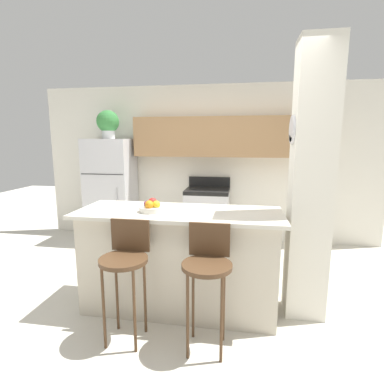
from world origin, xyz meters
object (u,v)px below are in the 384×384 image
(potted_plant_on_fridge, at_px, (108,123))
(bar_stool_right, at_px, (207,267))
(refrigerator, at_px, (111,190))
(fruit_bowl, at_px, (152,207))
(bar_stool_left, at_px, (125,261))
(stove_range, at_px, (207,217))

(potted_plant_on_fridge, bearing_deg, bar_stool_right, -51.73)
(refrigerator, relative_size, fruit_bowl, 7.17)
(refrigerator, height_order, fruit_bowl, refrigerator)
(bar_stool_left, relative_size, bar_stool_right, 1.00)
(stove_range, xyz_separation_m, bar_stool_right, (0.28, -2.42, 0.23))
(fruit_bowl, bearing_deg, potted_plant_on_fridge, 123.86)
(bar_stool_right, bearing_deg, fruit_bowl, 142.19)
(fruit_bowl, bearing_deg, bar_stool_left, -101.52)
(stove_range, distance_m, bar_stool_left, 2.46)
(bar_stool_left, xyz_separation_m, fruit_bowl, (0.09, 0.46, 0.36))
(stove_range, distance_m, fruit_bowl, 2.07)
(refrigerator, bearing_deg, stove_range, 0.83)
(refrigerator, distance_m, fruit_bowl, 2.34)
(stove_range, xyz_separation_m, potted_plant_on_fridge, (-1.61, -0.02, 1.48))
(bar_stool_right, xyz_separation_m, fruit_bowl, (-0.59, 0.46, 0.36))
(potted_plant_on_fridge, xyz_separation_m, fruit_bowl, (1.30, -1.94, -0.89))
(stove_range, distance_m, potted_plant_on_fridge, 2.19)
(stove_range, height_order, bar_stool_left, stove_range)
(bar_stool_left, bearing_deg, stove_range, 80.59)
(stove_range, bearing_deg, bar_stool_right, -83.35)
(refrigerator, bearing_deg, bar_stool_left, -63.26)
(stove_range, relative_size, potted_plant_on_fridge, 2.38)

